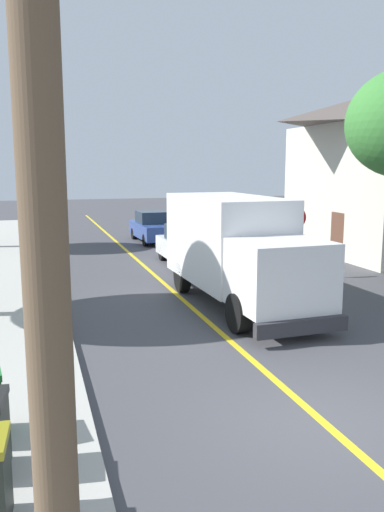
# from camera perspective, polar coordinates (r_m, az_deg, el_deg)

# --- Properties ---
(ground_plane) EXTENTS (120.00, 120.00, 0.00)m
(ground_plane) POSITION_cam_1_polar(r_m,az_deg,el_deg) (9.14, 14.24, -17.26)
(ground_plane) COLOR #424247
(centre_line_yellow) EXTENTS (0.16, 56.00, 0.01)m
(centre_line_yellow) POSITION_cam_1_polar(r_m,az_deg,el_deg) (17.94, -2.49, -3.48)
(centre_line_yellow) COLOR gold
(centre_line_yellow) RESTS_ON ground
(box_truck) EXTENTS (2.63, 7.25, 3.20)m
(box_truck) POSITION_cam_1_polar(r_m,az_deg,el_deg) (15.58, 4.82, 1.08)
(box_truck) COLOR white
(box_truck) RESTS_ON ground
(parked_car_near) EXTENTS (1.83, 4.41, 1.67)m
(parked_car_near) POSITION_cam_1_polar(r_m,az_deg,el_deg) (21.96, -0.38, 1.07)
(parked_car_near) COLOR silver
(parked_car_near) RESTS_ON ground
(parked_car_mid) EXTENTS (1.91, 4.44, 1.67)m
(parked_car_mid) POSITION_cam_1_polar(r_m,az_deg,el_deg) (28.81, -4.24, 3.12)
(parked_car_mid) COLOR #2D4793
(parked_car_mid) RESTS_ON ground
(utility_pole) EXTENTS (0.32, 0.32, 8.67)m
(utility_pole) POSITION_cam_1_polar(r_m,az_deg,el_deg) (3.59, -16.44, 15.45)
(utility_pole) COLOR brown
(utility_pole) RESTS_ON sidewalk_curb
(stop_sign) EXTENTS (0.80, 0.10, 2.65)m
(stop_sign) POSITION_cam_1_polar(r_m,az_deg,el_deg) (19.46, 11.28, 2.92)
(stop_sign) COLOR gray
(stop_sign) RESTS_ON ground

